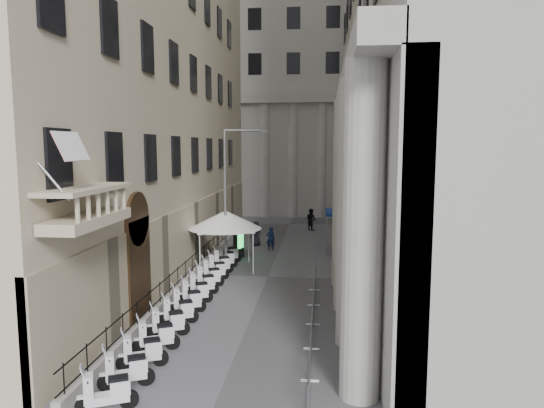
{
  "coord_description": "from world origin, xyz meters",
  "views": [
    {
      "loc": [
        3.05,
        -8.1,
        7.56
      ],
      "look_at": [
        0.44,
        17.26,
        4.5
      ],
      "focal_mm": 32.0,
      "sensor_mm": 36.0,
      "label": 1
    }
  ],
  "objects": [
    {
      "name": "far_building",
      "position": [
        0.0,
        48.0,
        15.0
      ],
      "size": [
        22.0,
        10.0,
        30.0
      ],
      "primitive_type": "cube",
      "color": "beige",
      "rests_on": "ground"
    },
    {
      "name": "iron_fence",
      "position": [
        -4.3,
        18.0,
        0.0
      ],
      "size": [
        0.3,
        28.0,
        1.4
      ],
      "primitive_type": null,
      "color": "black",
      "rests_on": "ground"
    },
    {
      "name": "blue_awning",
      "position": [
        4.15,
        26.0,
        0.0
      ],
      "size": [
        1.6,
        3.0,
        3.0
      ],
      "primitive_type": null,
      "color": "navy",
      "rests_on": "ground"
    },
    {
      "name": "flag",
      "position": [
        -4.0,
        5.0,
        0.0
      ],
      "size": [
        1.0,
        1.4,
        8.2
      ],
      "primitive_type": null,
      "color": "#9E0C11",
      "rests_on": "ground"
    },
    {
      "name": "scooter_1",
      "position": [
        -2.94,
        5.77,
        0.0
      ],
      "size": [
        1.51,
        1.09,
        1.5
      ],
      "primitive_type": null,
      "rotation": [
        0.0,
        0.0,
        1.99
      ],
      "color": "white",
      "rests_on": "ground"
    },
    {
      "name": "scooter_2",
      "position": [
        -2.94,
        7.15,
        0.0
      ],
      "size": [
        1.51,
        1.09,
        1.5
      ],
      "primitive_type": null,
      "rotation": [
        0.0,
        0.0,
        1.99
      ],
      "color": "white",
      "rests_on": "ground"
    },
    {
      "name": "scooter_3",
      "position": [
        -2.94,
        8.52,
        0.0
      ],
      "size": [
        1.51,
        1.09,
        1.5
      ],
      "primitive_type": null,
      "rotation": [
        0.0,
        0.0,
        1.99
      ],
      "color": "white",
      "rests_on": "ground"
    },
    {
      "name": "scooter_4",
      "position": [
        -2.94,
        9.9,
        0.0
      ],
      "size": [
        1.51,
        1.09,
        1.5
      ],
      "primitive_type": null,
      "rotation": [
        0.0,
        0.0,
        1.99
      ],
      "color": "white",
      "rests_on": "ground"
    },
    {
      "name": "scooter_5",
      "position": [
        -2.94,
        11.28,
        0.0
      ],
      "size": [
        1.51,
        1.09,
        1.5
      ],
      "primitive_type": null,
      "rotation": [
        0.0,
        0.0,
        1.99
      ],
      "color": "white",
      "rests_on": "ground"
    },
    {
      "name": "scooter_6",
      "position": [
        -2.94,
        12.66,
        0.0
      ],
      "size": [
        1.51,
        1.09,
        1.5
      ],
      "primitive_type": null,
      "rotation": [
        0.0,
        0.0,
        1.99
      ],
      "color": "white",
      "rests_on": "ground"
    },
    {
      "name": "scooter_7",
      "position": [
        -2.94,
        14.04,
        0.0
      ],
      "size": [
        1.51,
        1.09,
        1.5
      ],
      "primitive_type": null,
      "rotation": [
        0.0,
        0.0,
        1.99
      ],
      "color": "white",
      "rests_on": "ground"
    },
    {
      "name": "scooter_8",
      "position": [
        -2.94,
        15.42,
        0.0
      ],
      "size": [
        1.51,
        1.09,
        1.5
      ],
      "primitive_type": null,
      "rotation": [
        0.0,
        0.0,
        1.99
      ],
      "color": "white",
      "rests_on": "ground"
    },
    {
      "name": "scooter_9",
      "position": [
        -2.94,
        16.79,
        0.0
      ],
      "size": [
        1.51,
        1.09,
        1.5
      ],
      "primitive_type": null,
      "rotation": [
        0.0,
        0.0,
        1.99
      ],
      "color": "white",
      "rests_on": "ground"
    },
    {
      "name": "scooter_10",
      "position": [
        -2.94,
        18.17,
        0.0
      ],
      "size": [
        1.51,
        1.09,
        1.5
      ],
      "primitive_type": null,
      "rotation": [
        0.0,
        0.0,
        1.99
      ],
      "color": "white",
      "rests_on": "ground"
    },
    {
      "name": "scooter_11",
      "position": [
        -2.94,
        19.55,
        0.0
      ],
      "size": [
        1.51,
        1.09,
        1.5
      ],
      "primitive_type": null,
      "rotation": [
        0.0,
        0.0,
        1.99
      ],
      "color": "white",
      "rests_on": "ground"
    },
    {
      "name": "scooter_12",
      "position": [
        -2.94,
        20.93,
        0.0
      ],
      "size": [
        1.51,
        1.09,
        1.5
      ],
      "primitive_type": null,
      "rotation": [
        0.0,
        0.0,
        1.99
      ],
      "color": "white",
      "rests_on": "ground"
    },
    {
      "name": "scooter_13",
      "position": [
        -2.94,
        22.31,
        0.0
      ],
      "size": [
        1.51,
        1.09,
        1.5
      ],
      "primitive_type": null,
      "rotation": [
        0.0,
        0.0,
        1.99
      ],
      "color": "white",
      "rests_on": "ground"
    },
    {
      "name": "barrier_0",
      "position": [
        2.75,
        5.52,
        0.0
      ],
      "size": [
        0.6,
        2.4,
        1.1
      ],
      "primitive_type": null,
      "color": "#95979C",
      "rests_on": "ground"
    },
    {
      "name": "barrier_1",
      "position": [
        2.75,
        8.02,
        0.0
      ],
      "size": [
        0.6,
        2.4,
        1.1
      ],
      "primitive_type": null,
      "color": "#95979C",
      "rests_on": "ground"
    },
    {
      "name": "barrier_2",
      "position": [
        2.75,
        10.52,
        0.0
      ],
      "size": [
        0.6,
        2.4,
        1.1
      ],
      "primitive_type": null,
      "color": "#95979C",
      "rests_on": "ground"
    },
    {
      "name": "barrier_3",
      "position": [
        2.75,
        13.02,
        0.0
      ],
      "size": [
        0.6,
        2.4,
        1.1
      ],
      "primitive_type": null,
      "color": "#95979C",
      "rests_on": "ground"
    },
    {
      "name": "barrier_4",
      "position": [
        2.75,
        15.52,
        0.0
      ],
      "size": [
        0.6,
        2.4,
        1.1
      ],
      "primitive_type": null,
      "color": "#95979C",
      "rests_on": "ground"
    },
    {
      "name": "barrier_5",
      "position": [
        2.75,
        18.02,
        0.0
      ],
      "size": [
        0.6,
        2.4,
        1.1
      ],
      "primitive_type": null,
      "color": "#95979C",
      "rests_on": "ground"
    },
    {
      "name": "security_tent",
      "position": [
        -2.4,
        20.52,
        3.03
      ],
      "size": [
        4.47,
        4.47,
        3.63
      ],
      "color": "white",
      "rests_on": "ground"
    },
    {
      "name": "street_lamp",
      "position": [
        -2.4,
        20.57,
        5.11
      ],
      "size": [
        2.6,
        1.27,
        8.54
      ],
      "rotation": [
        0.0,
        0.0,
        0.41
      ],
      "color": "gray",
      "rests_on": "ground"
    },
    {
      "name": "info_kiosk",
      "position": [
        -2.49,
        23.74,
        1.02
      ],
      "size": [
        0.61,
        0.99,
        2.03
      ],
      "rotation": [
        0.0,
        0.0,
        -0.38
      ],
      "color": "black",
      "rests_on": "ground"
    },
    {
      "name": "pedestrian_a",
      "position": [
        -0.6,
        26.38,
        0.86
      ],
      "size": [
        0.7,
        0.53,
        1.72
      ],
      "primitive_type": "imported",
      "rotation": [
        0.0,
        0.0,
        3.35
      ],
      "color": "#0D1835",
      "rests_on": "ground"
    },
    {
      "name": "pedestrian_b",
      "position": [
        2.13,
        35.22,
        0.98
      ],
      "size": [
        1.2,
        1.2,
        1.96
      ],
      "primitive_type": "imported",
      "rotation": [
        0.0,
        0.0,
        2.37
      ],
      "color": "black",
      "rests_on": "ground"
    },
    {
      "name": "pedestrian_c",
      "position": [
        -1.87,
        27.83,
        0.94
      ],
      "size": [
        1.1,
        1.04,
        1.88
      ],
      "primitive_type": "imported",
      "rotation": [
        0.0,
        0.0,
        3.8
      ],
      "color": "black",
      "rests_on": "ground"
    }
  ]
}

